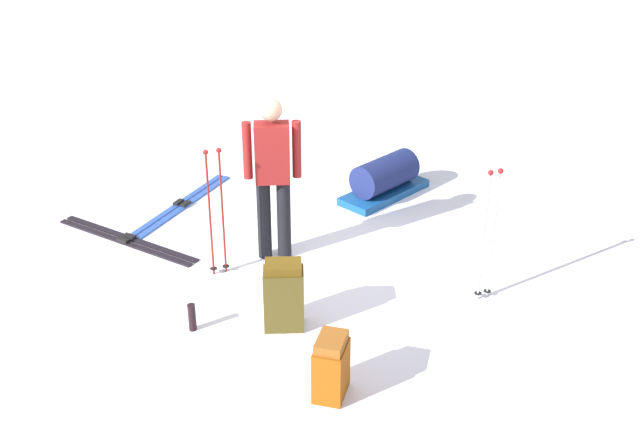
{
  "coord_description": "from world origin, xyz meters",
  "views": [
    {
      "loc": [
        -0.58,
        -6.69,
        4.04
      ],
      "look_at": [
        0.0,
        0.0,
        0.7
      ],
      "focal_mm": 44.1,
      "sensor_mm": 36.0,
      "label": 1
    }
  ],
  "objects": [
    {
      "name": "gear_sled",
      "position": [
        0.93,
        1.75,
        0.22
      ],
      "size": [
        1.19,
        1.11,
        0.49
      ],
      "color": "navy",
      "rests_on": "ground_plane"
    },
    {
      "name": "ski_poles_planted_far",
      "position": [
        -0.99,
        0.11,
        0.74
      ],
      "size": [
        0.19,
        0.11,
        1.33
      ],
      "color": "maroon",
      "rests_on": "ground_plane"
    },
    {
      "name": "ground_plane",
      "position": [
        0.0,
        0.0,
        0.0
      ],
      "size": [
        80.0,
        80.0,
        0.0
      ],
      "primitive_type": "plane",
      "color": "white"
    },
    {
      "name": "backpack_bright",
      "position": [
        -0.39,
        -0.86,
        0.32
      ],
      "size": [
        0.36,
        0.27,
        0.65
      ],
      "color": "#4E451B",
      "rests_on": "ground_plane"
    },
    {
      "name": "ski_pair_far",
      "position": [
        -1.48,
        1.68,
        0.01
      ],
      "size": [
        1.09,
        1.66,
        0.05
      ],
      "color": "#2C52AF",
      "rests_on": "ground_plane"
    },
    {
      "name": "skier_standing",
      "position": [
        -0.43,
        0.41,
        0.95
      ],
      "size": [
        0.57,
        0.23,
        1.7
      ],
      "color": "black",
      "rests_on": "ground_plane"
    },
    {
      "name": "thermos_bottle",
      "position": [
        -1.21,
        -0.85,
        0.13
      ],
      "size": [
        0.07,
        0.07,
        0.26
      ],
      "primitive_type": "cylinder",
      "color": "black",
      "rests_on": "ground_plane"
    },
    {
      "name": "backpack_large_dark",
      "position": [
        -0.07,
        -1.82,
        0.26
      ],
      "size": [
        0.33,
        0.39,
        0.53
      ],
      "color": "#94460C",
      "rests_on": "ground_plane"
    },
    {
      "name": "ski_poles_planted_near",
      "position": [
        1.49,
        -0.56,
        0.73
      ],
      "size": [
        0.17,
        0.1,
        1.32
      ],
      "color": "#B6AFBE",
      "rests_on": "ground_plane"
    },
    {
      "name": "ski_pair_near",
      "position": [
        -2.01,
        0.86,
        0.01
      ],
      "size": [
        1.6,
        1.26,
        0.05
      ],
      "color": "black",
      "rests_on": "ground_plane"
    }
  ]
}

